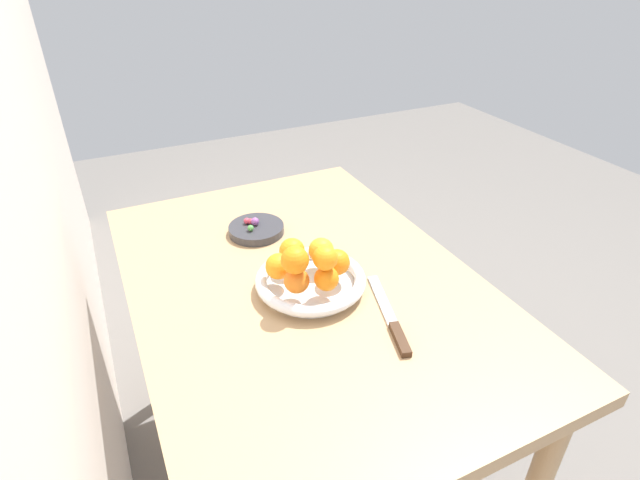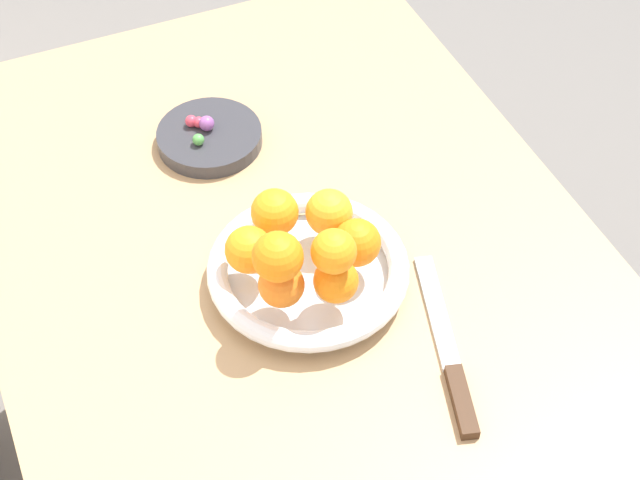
% 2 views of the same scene
% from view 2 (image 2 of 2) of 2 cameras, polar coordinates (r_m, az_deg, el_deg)
% --- Properties ---
extents(dining_table, '(1.10, 0.76, 0.74)m').
position_cam_2_polar(dining_table, '(1.30, -1.32, -3.72)').
color(dining_table, tan).
rests_on(dining_table, ground_plane).
extents(fruit_bowl, '(0.25, 0.25, 0.04)m').
position_cam_2_polar(fruit_bowl, '(1.19, -0.83, -1.86)').
color(fruit_bowl, silver).
rests_on(fruit_bowl, dining_table).
extents(candy_dish, '(0.15, 0.15, 0.02)m').
position_cam_2_polar(candy_dish, '(1.39, -6.45, 5.97)').
color(candy_dish, '#333338').
rests_on(candy_dish, dining_table).
extents(orange_0, '(0.06, 0.06, 0.06)m').
position_cam_2_polar(orange_0, '(1.19, -2.65, 1.62)').
color(orange_0, orange).
rests_on(orange_0, fruit_bowl).
extents(orange_1, '(0.06, 0.06, 0.06)m').
position_cam_2_polar(orange_1, '(1.16, -4.17, -0.57)').
color(orange_1, orange).
rests_on(orange_1, fruit_bowl).
extents(orange_2, '(0.05, 0.05, 0.05)m').
position_cam_2_polar(orange_2, '(1.12, -2.26, -2.62)').
color(orange_2, orange).
rests_on(orange_2, fruit_bowl).
extents(orange_3, '(0.05, 0.05, 0.05)m').
position_cam_2_polar(orange_3, '(1.12, 0.93, -2.38)').
color(orange_3, orange).
rests_on(orange_3, fruit_bowl).
extents(orange_4, '(0.06, 0.06, 0.06)m').
position_cam_2_polar(orange_4, '(1.16, 2.15, -0.16)').
color(orange_4, orange).
rests_on(orange_4, fruit_bowl).
extents(orange_5, '(0.06, 0.06, 0.06)m').
position_cam_2_polar(orange_5, '(1.19, 0.47, 1.72)').
color(orange_5, orange).
rests_on(orange_5, fruit_bowl).
extents(orange_6, '(0.06, 0.06, 0.06)m').
position_cam_2_polar(orange_6, '(1.07, -2.48, -0.98)').
color(orange_6, orange).
rests_on(orange_6, orange_2).
extents(orange_7, '(0.05, 0.05, 0.05)m').
position_cam_2_polar(orange_7, '(1.08, 0.81, -0.67)').
color(orange_7, orange).
rests_on(orange_7, orange_3).
extents(candy_ball_0, '(0.02, 0.02, 0.02)m').
position_cam_2_polar(candy_ball_0, '(1.38, -7.50, 6.87)').
color(candy_ball_0, '#C6384C').
rests_on(candy_ball_0, candy_dish).
extents(candy_ball_1, '(0.02, 0.02, 0.02)m').
position_cam_2_polar(candy_ball_1, '(1.37, -6.61, 6.76)').
color(candy_ball_1, '#8C4C99').
rests_on(candy_ball_1, candy_dish).
extents(candy_ball_2, '(0.02, 0.02, 0.02)m').
position_cam_2_polar(candy_ball_2, '(1.38, -7.08, 6.82)').
color(candy_ball_2, '#C6384C').
rests_on(candy_ball_2, candy_dish).
extents(candy_ball_3, '(0.02, 0.02, 0.02)m').
position_cam_2_polar(candy_ball_3, '(1.35, -7.09, 5.82)').
color(candy_ball_3, '#4C9947').
rests_on(candy_ball_3, candy_dish).
extents(knife, '(0.26, 0.09, 0.01)m').
position_cam_2_polar(knife, '(1.14, 7.54, -6.77)').
color(knife, '#3F2819').
rests_on(knife, dining_table).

